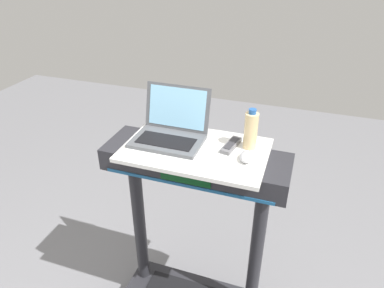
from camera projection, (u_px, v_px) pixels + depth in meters
The scene contains 5 objects.
desk_board at pixel (195, 150), 1.67m from camera, with size 0.67×0.43×0.02m, color white.
laptop at pixel (171, 130), 1.72m from camera, with size 0.34×0.28×0.24m.
computer_mouse at pixel (246, 157), 1.57m from camera, with size 0.06×0.10×0.03m, color #B2B2B7.
water_bottle at pixel (251, 130), 1.63m from camera, with size 0.06×0.06×0.20m.
tv_remote at pixel (231, 145), 1.67m from camera, with size 0.07×0.17×0.02m.
Camera 1 is at (0.45, -0.66, 1.99)m, focal length 33.01 mm.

